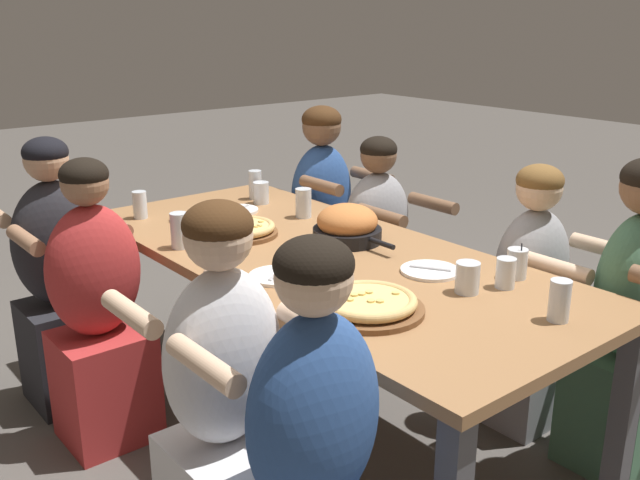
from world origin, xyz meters
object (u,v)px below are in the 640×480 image
(drinking_glass_a, at_px, (255,186))
(drinking_glass_g, at_px, (467,278))
(drinking_glass_d, at_px, (215,241))
(diner_far_midleft, at_px, (377,255))
(empty_plate_a, at_px, (277,276))
(drinking_glass_b, at_px, (559,303))
(drinking_glass_f, at_px, (303,205))
(diner_near_midleft, at_px, (98,319))
(diner_far_left, at_px, (322,224))
(drinking_glass_c, at_px, (140,207))
(skillet_bowl, at_px, (347,226))
(diner_far_midright, at_px, (529,309))
(drinking_glass_i, at_px, (261,194))
(empty_plate_c, at_px, (430,271))
(empty_plate_d, at_px, (238,210))
(pizza_board_main, at_px, (242,229))
(drinking_glass_e, at_px, (180,230))
(empty_plate_b, at_px, (195,218))
(diner_near_left, at_px, (61,286))
(pizza_board_second, at_px, (368,304))
(diner_far_right, at_px, (629,333))
(cocktail_glass_blue, at_px, (517,265))
(diner_near_midright, at_px, (226,414))
(drinking_glass_h, at_px, (505,275))

(drinking_glass_a, xyz_separation_m, drinking_glass_g, (1.46, -0.16, -0.01))
(drinking_glass_d, distance_m, diner_far_midleft, 1.07)
(empty_plate_a, height_order, drinking_glass_b, drinking_glass_b)
(drinking_glass_f, bearing_deg, diner_near_midleft, -93.27)
(diner_far_left, bearing_deg, drinking_glass_c, -1.65)
(skillet_bowl, xyz_separation_m, diner_far_midright, (0.51, 0.53, -0.33))
(drinking_glass_a, relative_size, drinking_glass_i, 1.35)
(empty_plate_c, bearing_deg, empty_plate_d, -175.57)
(pizza_board_main, bearing_deg, drinking_glass_c, -157.73)
(drinking_glass_d, bearing_deg, drinking_glass_e, -148.89)
(empty_plate_b, relative_size, drinking_glass_b, 1.71)
(drinking_glass_b, distance_m, diner_near_left, 2.02)
(drinking_glass_a, distance_m, drinking_glass_e, 0.80)
(drinking_glass_a, bearing_deg, drinking_glass_e, -55.69)
(empty_plate_b, relative_size, drinking_glass_i, 2.09)
(diner_far_midright, bearing_deg, empty_plate_c, -6.13)
(pizza_board_main, height_order, pizza_board_second, pizza_board_second)
(pizza_board_second, distance_m, diner_near_midleft, 1.15)
(drinking_glass_i, relative_size, diner_near_midleft, 0.09)
(empty_plate_a, xyz_separation_m, diner_far_midright, (0.36, 0.99, -0.27))
(diner_far_right, bearing_deg, cocktail_glass_blue, -36.00)
(drinking_glass_g, relative_size, drinking_glass_i, 0.99)
(cocktail_glass_blue, bearing_deg, drinking_glass_g, -94.67)
(drinking_glass_b, relative_size, drinking_glass_e, 0.91)
(drinking_glass_g, xyz_separation_m, diner_far_midright, (-0.15, 0.59, -0.32))
(cocktail_glass_blue, relative_size, drinking_glass_a, 0.93)
(cocktail_glass_blue, xyz_separation_m, drinking_glass_e, (-1.03, -0.74, 0.02))
(empty_plate_d, distance_m, diner_far_midright, 1.35)
(empty_plate_a, distance_m, cocktail_glass_blue, 0.83)
(drinking_glass_a, distance_m, drinking_glass_f, 0.41)
(drinking_glass_a, bearing_deg, empty_plate_b, -71.73)
(drinking_glass_e, distance_m, drinking_glass_f, 0.64)
(diner_near_midright, bearing_deg, diner_near_left, 90.00)
(drinking_glass_a, bearing_deg, diner_far_midright, 18.16)
(skillet_bowl, relative_size, drinking_glass_e, 2.86)
(diner_far_midleft, height_order, diner_near_midright, diner_near_midright)
(skillet_bowl, bearing_deg, empty_plate_c, -1.03)
(drinking_glass_b, relative_size, diner_far_midleft, 0.12)
(empty_plate_a, xyz_separation_m, diner_far_midleft, (-0.53, 0.99, -0.28))
(empty_plate_d, relative_size, diner_far_midleft, 0.17)
(pizza_board_second, distance_m, drinking_glass_d, 0.79)
(drinking_glass_d, distance_m, diner_near_midleft, 0.54)
(empty_plate_b, distance_m, drinking_glass_b, 1.66)
(pizza_board_second, bearing_deg, empty_plate_a, -174.36)
(diner_far_midright, bearing_deg, empty_plate_b, -54.06)
(drinking_glass_b, relative_size, diner_far_midright, 0.12)
(empty_plate_b, distance_m, drinking_glass_h, 1.43)
(drinking_glass_d, height_order, drinking_glass_g, drinking_glass_d)
(diner_far_midleft, distance_m, diner_far_midright, 0.89)
(drinking_glass_g, bearing_deg, drinking_glass_h, 69.15)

